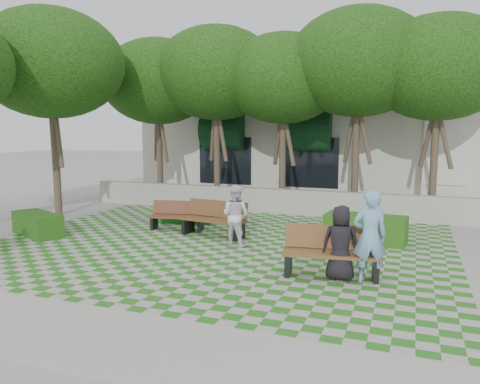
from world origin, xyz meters
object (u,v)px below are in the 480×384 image
at_px(bench_east, 332,253).
at_px(person_blue, 370,237).
at_px(hedge_east, 365,229).
at_px(hedge_midleft, 185,213).
at_px(hedge_west, 37,224).
at_px(bench_west, 178,216).
at_px(bench_mid, 214,219).
at_px(person_white, 236,215).
at_px(person_dark, 341,243).

height_order(bench_east, person_blue, person_blue).
height_order(hedge_east, hedge_midleft, hedge_east).
relative_size(hedge_west, person_blue, 0.99).
bearing_deg(bench_west, bench_east, -39.61).
bearing_deg(bench_east, hedge_west, 166.30).
height_order(bench_mid, bench_west, bench_mid).
bearing_deg(hedge_west, person_blue, -5.85).
distance_m(bench_east, bench_west, 5.97).
bearing_deg(person_white, bench_west, -12.80).
height_order(bench_mid, hedge_west, bench_mid).
bearing_deg(bench_east, person_blue, -18.77).
bearing_deg(person_blue, bench_west, -45.50).
xyz_separation_m(hedge_west, person_dark, (8.88, -0.99, 0.45)).
distance_m(bench_east, bench_mid, 4.59).
xyz_separation_m(bench_west, person_blue, (5.97, -3.08, 0.52)).
distance_m(hedge_west, person_blue, 9.51).
bearing_deg(bench_east, hedge_east, 75.51).
height_order(bench_mid, person_white, person_white).
height_order(bench_east, bench_mid, bench_east).
relative_size(hedge_west, person_dark, 1.21).
distance_m(bench_west, person_white, 2.66).
bearing_deg(hedge_west, hedge_east, 15.47).
bearing_deg(bench_west, hedge_west, -158.76).
bearing_deg(hedge_west, person_dark, -6.37).
bearing_deg(bench_mid, bench_west, 172.34).
bearing_deg(person_dark, hedge_east, -97.57).
bearing_deg(hedge_west, bench_east, -5.43).
relative_size(hedge_midleft, person_white, 1.12).
bearing_deg(person_dark, hedge_west, -11.37).
height_order(hedge_west, person_white, person_white).
relative_size(hedge_midleft, person_dark, 1.16).
distance_m(bench_mid, hedge_west, 5.16).
bearing_deg(person_blue, hedge_east, -101.50).
xyz_separation_m(bench_east, hedge_west, (-8.67, 0.82, -0.18)).
bearing_deg(person_white, bench_east, 161.65).
height_order(bench_east, hedge_east, bench_east).
relative_size(bench_mid, hedge_east, 0.93).
distance_m(bench_east, person_white, 3.36).
relative_size(bench_mid, hedge_west, 1.07).
height_order(bench_mid, hedge_east, bench_mid).
relative_size(person_blue, person_dark, 1.22).
relative_size(bench_east, bench_west, 1.19).
distance_m(bench_east, hedge_west, 8.71).
bearing_deg(bench_east, hedge_midleft, 135.48).
bearing_deg(hedge_east, bench_west, -176.03).
xyz_separation_m(bench_east, person_dark, (0.21, -0.17, 0.27)).
distance_m(bench_west, hedge_west, 4.06).
distance_m(hedge_west, person_dark, 8.94).
bearing_deg(bench_mid, bench_east, -26.58).
xyz_separation_m(bench_west, hedge_west, (-3.47, -2.11, -0.10)).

